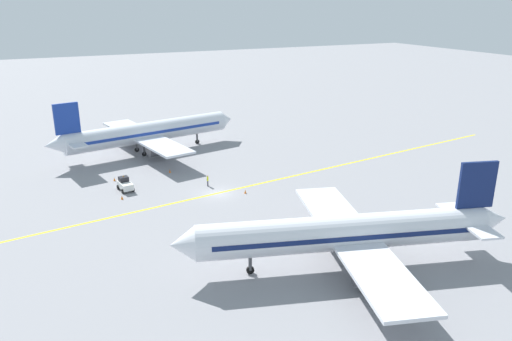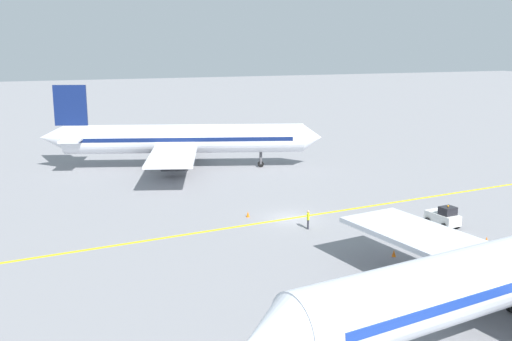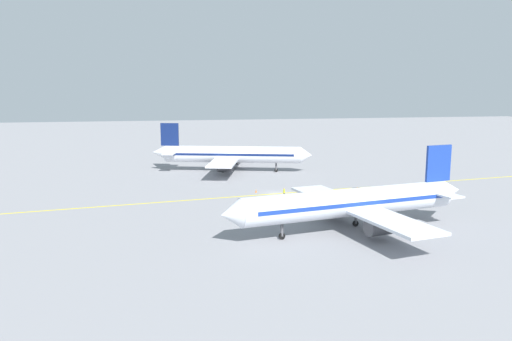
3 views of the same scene
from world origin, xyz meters
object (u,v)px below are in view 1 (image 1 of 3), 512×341
(airplane_adjacent_stand, at_px, (348,233))
(traffic_cone_far_edge, at_px, (170,171))
(baggage_tug_white, at_px, (125,184))
(traffic_cone_mid_apron, at_px, (122,197))
(airplane_at_gate, at_px, (147,133))
(traffic_cone_near_nose, at_px, (245,192))
(traffic_cone_by_wingtip, at_px, (114,179))
(ground_crew_worker, at_px, (208,180))

(airplane_adjacent_stand, distance_m, traffic_cone_far_edge, 37.58)
(baggage_tug_white, distance_m, traffic_cone_mid_apron, 3.53)
(airplane_at_gate, bearing_deg, airplane_adjacent_stand, 10.12)
(airplane_at_gate, height_order, traffic_cone_mid_apron, airplane_at_gate)
(airplane_at_gate, relative_size, traffic_cone_far_edge, 64.34)
(baggage_tug_white, bearing_deg, airplane_at_gate, 156.29)
(airplane_adjacent_stand, bearing_deg, traffic_cone_near_nose, -177.22)
(traffic_cone_by_wingtip, bearing_deg, traffic_cone_far_edge, 91.12)
(traffic_cone_far_edge, bearing_deg, ground_crew_worker, 22.16)
(ground_crew_worker, relative_size, traffic_cone_far_edge, 3.05)
(traffic_cone_near_nose, distance_m, traffic_cone_far_edge, 15.21)
(ground_crew_worker, height_order, traffic_cone_near_nose, ground_crew_worker)
(airplane_adjacent_stand, distance_m, baggage_tug_white, 35.66)
(airplane_adjacent_stand, height_order, traffic_cone_near_nose, airplane_adjacent_stand)
(airplane_adjacent_stand, bearing_deg, traffic_cone_by_wingtip, -154.84)
(airplane_adjacent_stand, height_order, traffic_cone_far_edge, airplane_adjacent_stand)
(ground_crew_worker, xyz_separation_m, traffic_cone_near_nose, (5.05, 3.82, -0.63))
(traffic_cone_near_nose, bearing_deg, traffic_cone_by_wingtip, -129.69)
(traffic_cone_near_nose, bearing_deg, ground_crew_worker, -142.93)
(traffic_cone_mid_apron, distance_m, traffic_cone_by_wingtip, 8.03)
(traffic_cone_mid_apron, bearing_deg, traffic_cone_near_nose, 72.36)
(airplane_adjacent_stand, distance_m, traffic_cone_near_nose, 23.37)
(traffic_cone_by_wingtip, height_order, traffic_cone_far_edge, same)
(airplane_adjacent_stand, xyz_separation_m, ground_crew_worker, (-28.14, -4.94, -2.80))
(baggage_tug_white, distance_m, traffic_cone_far_edge, 9.41)
(airplane_adjacent_stand, bearing_deg, baggage_tug_white, -152.64)
(traffic_cone_by_wingtip, bearing_deg, baggage_tug_white, 8.62)
(baggage_tug_white, bearing_deg, airplane_adjacent_stand, 27.36)
(traffic_cone_mid_apron, bearing_deg, traffic_cone_far_edge, 131.91)
(baggage_tug_white, distance_m, ground_crew_worker, 11.90)
(airplane_at_gate, distance_m, traffic_cone_by_wingtip, 15.48)
(baggage_tug_white, height_order, traffic_cone_near_nose, baggage_tug_white)
(baggage_tug_white, relative_size, traffic_cone_by_wingtip, 5.80)
(ground_crew_worker, relative_size, traffic_cone_near_nose, 3.05)
(airplane_adjacent_stand, relative_size, traffic_cone_far_edge, 63.51)
(airplane_adjacent_stand, relative_size, traffic_cone_mid_apron, 63.51)
(baggage_tug_white, height_order, traffic_cone_far_edge, baggage_tug_white)
(airplane_adjacent_stand, relative_size, traffic_cone_near_nose, 63.51)
(airplane_adjacent_stand, distance_m, ground_crew_worker, 28.71)
(airplane_at_gate, relative_size, ground_crew_worker, 21.06)
(traffic_cone_far_edge, bearing_deg, traffic_cone_by_wingtip, -88.88)
(airplane_at_gate, height_order, ground_crew_worker, airplane_at_gate)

